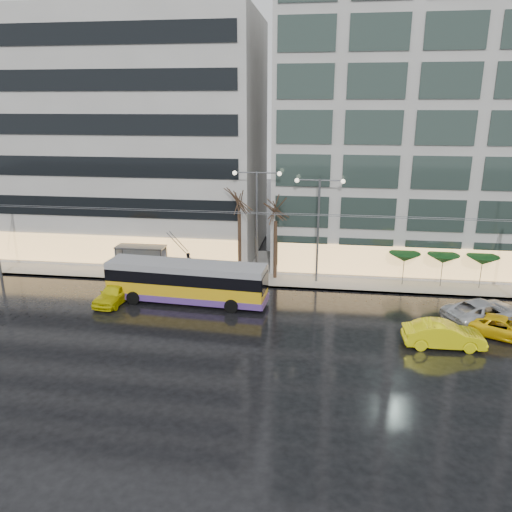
% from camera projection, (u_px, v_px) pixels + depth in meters
% --- Properties ---
extents(ground, '(140.00, 140.00, 0.00)m').
position_uv_depth(ground, '(203.00, 334.00, 32.35)').
color(ground, black).
rests_on(ground, ground).
extents(sidewalk, '(80.00, 10.00, 0.15)m').
position_uv_depth(sidewalk, '(262.00, 267.00, 45.32)').
color(sidewalk, gray).
rests_on(sidewalk, ground).
extents(kerb, '(80.00, 0.10, 0.15)m').
position_uv_depth(kerb, '(254.00, 286.00, 40.63)').
color(kerb, slate).
rests_on(kerb, ground).
extents(building_left, '(34.00, 14.00, 22.00)m').
position_uv_depth(building_left, '(88.00, 137.00, 49.22)').
color(building_left, '#A19F9A').
rests_on(building_left, sidewalk).
extents(building_right, '(32.00, 14.00, 25.00)m').
position_uv_depth(building_right, '(460.00, 123.00, 44.11)').
color(building_right, '#A19F9A').
rests_on(building_right, sidewalk).
extents(trolleybus, '(12.13, 5.05, 5.56)m').
position_uv_depth(trolleybus, '(187.00, 283.00, 37.13)').
color(trolleybus, gold).
rests_on(trolleybus, ground).
extents(catenary, '(42.24, 5.12, 7.00)m').
position_uv_depth(catenary, '(239.00, 240.00, 38.49)').
color(catenary, '#595B60').
rests_on(catenary, ground).
extents(bus_shelter, '(4.20, 1.60, 2.51)m').
position_uv_depth(bus_shelter, '(138.00, 253.00, 43.02)').
color(bus_shelter, '#595B60').
rests_on(bus_shelter, sidewalk).
extents(street_lamp_near, '(3.96, 0.36, 9.03)m').
position_uv_depth(street_lamp_near, '(257.00, 210.00, 40.56)').
color(street_lamp_near, '#595B60').
rests_on(street_lamp_near, sidewalk).
extents(street_lamp_far, '(3.96, 0.36, 8.53)m').
position_uv_depth(street_lamp_far, '(319.00, 216.00, 39.97)').
color(street_lamp_far, '#595B60').
rests_on(street_lamp_far, sidewalk).
extents(tree_a, '(3.20, 3.20, 8.40)m').
position_uv_depth(tree_a, '(239.00, 196.00, 40.63)').
color(tree_a, black).
rests_on(tree_a, sidewalk).
extents(tree_b, '(3.20, 3.20, 7.70)m').
position_uv_depth(tree_b, '(276.00, 205.00, 40.62)').
color(tree_b, black).
rests_on(tree_b, sidewalk).
extents(parasol_a, '(2.50, 2.50, 2.65)m').
position_uv_depth(parasol_a, '(404.00, 257.00, 40.18)').
color(parasol_a, '#595B60').
rests_on(parasol_a, sidewalk).
extents(parasol_b, '(2.50, 2.50, 2.65)m').
position_uv_depth(parasol_b, '(443.00, 259.00, 39.78)').
color(parasol_b, '#595B60').
rests_on(parasol_b, sidewalk).
extents(parasol_c, '(2.50, 2.50, 2.65)m').
position_uv_depth(parasol_c, '(483.00, 260.00, 39.38)').
color(parasol_c, '#595B60').
rests_on(parasol_c, sidewalk).
extents(taxi_a, '(2.29, 4.64, 1.52)m').
position_uv_depth(taxi_a, '(115.00, 293.00, 37.27)').
color(taxi_a, yellow).
rests_on(taxi_a, ground).
extents(taxi_b, '(4.89, 1.86, 1.59)m').
position_uv_depth(taxi_b, '(443.00, 335.00, 30.43)').
color(taxi_b, '#FBF00D').
rests_on(taxi_b, ground).
extents(taxi_c, '(5.24, 3.99, 1.32)m').
position_uv_depth(taxi_c, '(503.00, 327.00, 31.73)').
color(taxi_c, yellow).
rests_on(taxi_c, ground).
extents(sedan_silver, '(6.42, 4.93, 1.62)m').
position_uv_depth(sedan_silver, '(485.00, 312.00, 33.72)').
color(sedan_silver, '#B0B0B5').
rests_on(sedan_silver, ground).
extents(pedestrian_a, '(1.18, 1.19, 2.19)m').
position_uv_depth(pedestrian_a, '(164.00, 255.00, 43.76)').
color(pedestrian_a, black).
rests_on(pedestrian_a, sidewalk).
extents(pedestrian_b, '(1.04, 0.95, 1.73)m').
position_uv_depth(pedestrian_b, '(188.00, 262.00, 43.64)').
color(pedestrian_b, black).
rests_on(pedestrian_b, sidewalk).
extents(pedestrian_c, '(1.07, 0.84, 2.11)m').
position_uv_depth(pedestrian_c, '(137.00, 257.00, 44.34)').
color(pedestrian_c, black).
rests_on(pedestrian_c, sidewalk).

